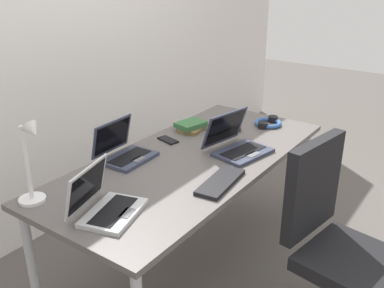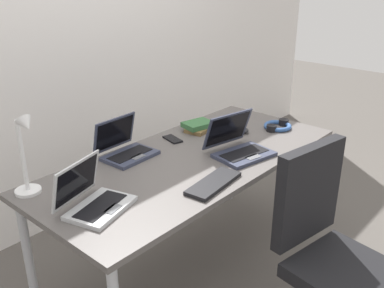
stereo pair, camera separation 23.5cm
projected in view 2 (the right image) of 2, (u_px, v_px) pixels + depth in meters
name	position (u px, v px, depth m)	size (l,w,h in m)	color
ground_plane	(192.00, 267.00, 2.67)	(12.00, 12.00, 0.00)	#56514C
wall_back	(66.00, 34.00, 2.84)	(6.00, 0.13, 2.60)	silver
desk	(192.00, 167.00, 2.40)	(1.80, 0.80, 0.74)	#595451
desk_lamp	(26.00, 156.00, 1.92)	(0.12, 0.18, 0.40)	white
laptop_by_keyboard	(93.00, 199.00, 1.87)	(0.34, 0.32, 0.21)	#B7BABC
laptop_mid_desk	(239.00, 147.00, 2.41)	(0.36, 0.34, 0.22)	#33384C
laptop_back_right	(125.00, 148.00, 2.39)	(0.29, 0.26, 0.21)	#33384C
external_keyboard	(214.00, 183.00, 2.08)	(0.33, 0.12, 0.02)	black
computer_mouse	(243.00, 130.00, 2.73)	(0.06, 0.10, 0.03)	black
cell_phone	(173.00, 139.00, 2.62)	(0.06, 0.14, 0.01)	black
headphones	(278.00, 126.00, 2.80)	(0.21, 0.18, 0.04)	#335999
book_stack	(198.00, 126.00, 2.75)	(0.20, 0.17, 0.06)	brown
office_chair	(331.00, 269.00, 2.04)	(0.52, 0.57, 0.97)	black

